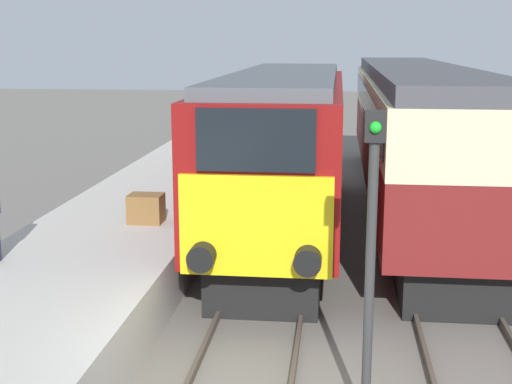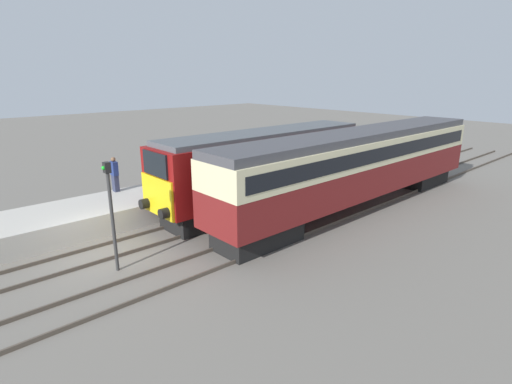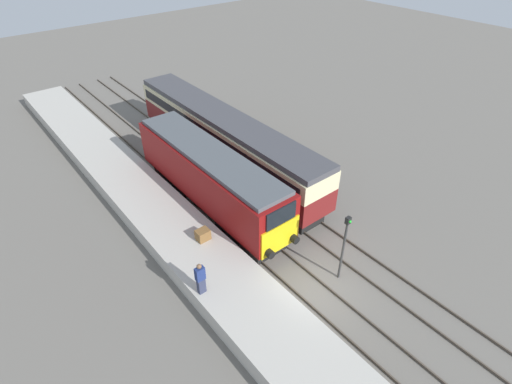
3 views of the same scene
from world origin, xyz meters
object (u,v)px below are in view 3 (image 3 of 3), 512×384
Objects in this scene: locomotive at (210,177)px; passenger_carriage at (224,136)px; luggage_crate at (203,235)px; signal_post at (344,243)px; person_on_platform at (200,278)px.

locomotive is 0.70× the size of passenger_carriage.
passenger_carriage is 9.01m from luggage_crate.
signal_post is 5.66× the size of luggage_crate.
signal_post is at bearing -79.24° from locomotive.
locomotive is 9.11m from signal_post.
signal_post reaches higher than person_on_platform.
signal_post is at bearing -52.95° from luggage_crate.
person_on_platform is at bearing -123.75° from luggage_crate.
luggage_crate is (-6.07, -6.56, -1.14)m from passenger_carriage.
passenger_carriage reaches higher than person_on_platform.
passenger_carriage is 10.43× the size of person_on_platform.
locomotive is at bearing 49.86° from luggage_crate.
locomotive is 4.81m from passenger_carriage.
passenger_carriage is at bearing 47.23° from luggage_crate.
signal_post is 7.32m from luggage_crate.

